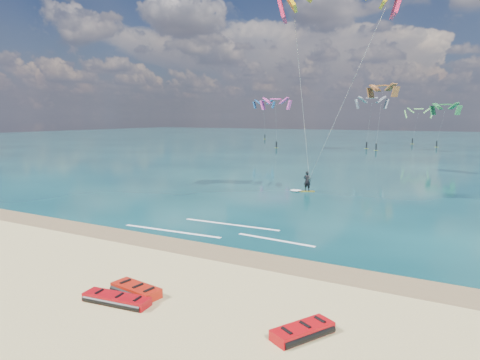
% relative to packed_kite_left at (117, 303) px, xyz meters
% --- Properties ---
extents(ground, '(320.00, 320.00, 0.00)m').
position_rel_packed_kite_left_xyz_m(ground, '(-3.77, 43.97, 0.00)').
color(ground, tan).
rests_on(ground, ground).
extents(wet_sand_strip, '(320.00, 2.40, 0.01)m').
position_rel_packed_kite_left_xyz_m(wet_sand_strip, '(-3.77, 6.97, 0.00)').
color(wet_sand_strip, brown).
rests_on(wet_sand_strip, ground).
extents(sea, '(320.00, 200.00, 0.04)m').
position_rel_packed_kite_left_xyz_m(sea, '(-3.77, 107.97, 0.02)').
color(sea, '#092931').
rests_on(sea, ground).
extents(packed_kite_left, '(2.94, 1.35, 0.37)m').
position_rel_packed_kite_left_xyz_m(packed_kite_left, '(0.00, 0.00, 0.00)').
color(packed_kite_left, '#A5080F').
rests_on(packed_kite_left, ground).
extents(packed_kite_mid, '(2.47, 1.49, 0.43)m').
position_rel_packed_kite_left_xyz_m(packed_kite_mid, '(0.09, 0.95, 0.00)').
color(packed_kite_mid, '#B61B0C').
rests_on(packed_kite_mid, ground).
extents(packed_kite_right, '(2.10, 2.55, 0.41)m').
position_rel_packed_kite_left_xyz_m(packed_kite_right, '(6.93, 1.04, 0.00)').
color(packed_kite_right, '#B9070D').
rests_on(packed_kite_right, ground).
extents(kitesurfer_main, '(11.56, 8.17, 18.15)m').
position_rel_packed_kite_left_xyz_m(kitesurfer_main, '(0.18, 23.16, 9.37)').
color(kitesurfer_main, yellow).
rests_on(kitesurfer_main, sea).
extents(shoreline_foam, '(12.07, 3.64, 0.01)m').
position_rel_packed_kite_left_xyz_m(shoreline_foam, '(-1.87, 10.45, 0.04)').
color(shoreline_foam, white).
rests_on(shoreline_foam, ground).
extents(distant_kites, '(84.59, 34.20, 12.64)m').
position_rel_packed_kite_left_xyz_m(distant_kites, '(-5.95, 83.71, 5.39)').
color(distant_kites, brown).
rests_on(distant_kites, ground).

